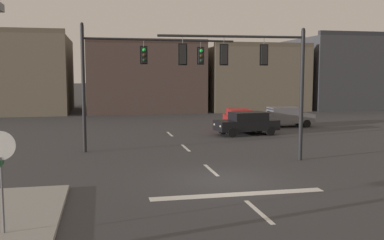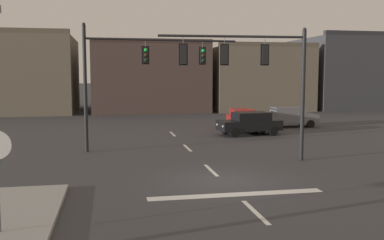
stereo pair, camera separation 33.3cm
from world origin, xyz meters
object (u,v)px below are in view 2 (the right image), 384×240
object	(u,v)px
car_lot_middle	(289,116)
car_lot_farside	(250,123)
signal_mast_near_side	(257,68)
car_lot_nearside	(242,119)
signal_mast_far_side	(132,67)

from	to	relation	value
car_lot_middle	car_lot_farside	bearing A→B (deg)	-139.89
signal_mast_near_side	car_lot_nearside	distance (m)	12.83
signal_mast_far_side	car_lot_nearside	size ratio (longest dim) A/B	1.89
car_lot_nearside	signal_mast_near_side	bearing A→B (deg)	-104.20
car_lot_nearside	car_lot_middle	bearing A→B (deg)	13.23
car_lot_nearside	car_lot_middle	distance (m)	4.42
signal_mast_near_side	signal_mast_far_side	bearing A→B (deg)	142.29
car_lot_nearside	car_lot_farside	size ratio (longest dim) A/B	1.00
car_lot_nearside	car_lot_middle	world-z (taller)	same
signal_mast_far_side	car_lot_middle	xyz separation A→B (m)	(13.07, 8.47, -3.82)
signal_mast_near_side	car_lot_farside	distance (m)	10.12
car_lot_middle	signal_mast_near_side	bearing A→B (deg)	-119.53
signal_mast_far_side	car_lot_nearside	world-z (taller)	signal_mast_far_side
car_lot_nearside	car_lot_farside	bearing A→B (deg)	-96.26
car_lot_nearside	car_lot_middle	xyz separation A→B (m)	(4.30, 1.01, 0.00)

